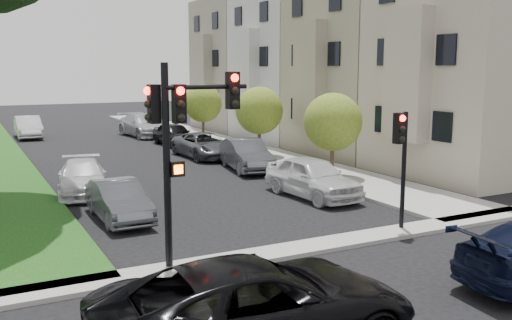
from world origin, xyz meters
name	(u,v)px	position (x,y,z in m)	size (l,w,h in m)	color
ground	(353,273)	(0.00, 0.00, 0.00)	(140.00, 140.00, 0.00)	black
sidewalk_right	(214,141)	(6.75, 24.00, 0.06)	(3.50, 44.00, 0.12)	gray
sidewalk_cross	(308,247)	(0.00, 2.00, 0.06)	(60.00, 1.00, 0.12)	gray
house_a	(475,19)	(12.45, 8.00, 6.93)	(7.70, 7.55, 15.97)	#A59D8B
house_b	(368,29)	(12.45, 15.50, 6.93)	(7.70, 7.55, 15.97)	#9F9484
house_c	(297,36)	(12.45, 23.00, 6.93)	(7.70, 7.55, 15.97)	beige
house_d	(247,40)	(12.45, 30.50, 6.93)	(7.70, 7.55, 15.97)	#AAA797
small_tree_a	(333,122)	(6.20, 9.76, 2.50)	(2.51, 2.51, 3.77)	#4B3927
small_tree_b	(259,111)	(6.20, 16.54, 2.55)	(2.55, 2.55, 3.83)	#4B3927
small_tree_c	(203,103)	(6.20, 24.48, 2.50)	(2.51, 2.51, 3.76)	#4B3927
traffic_signal_main	(181,129)	(-3.41, 2.23, 3.40)	(2.41, 0.62, 4.93)	black
traffic_signal_secondary	(401,149)	(3.30, 2.19, 2.48)	(0.46, 0.37, 3.56)	black
car_cross_near	(257,305)	(-3.72, -2.18, 0.79)	(2.62, 5.69, 1.58)	black
car_parked_0	(313,177)	(3.53, 7.20, 0.76)	(1.80, 4.48, 1.53)	silver
car_parked_1	(246,155)	(3.88, 13.44, 0.73)	(1.55, 4.45, 1.47)	#3F4247
car_parked_2	(204,145)	(3.60, 17.97, 0.67)	(2.23, 4.84, 1.35)	#3F4247
car_parked_3	(175,134)	(3.80, 23.34, 0.71)	(1.67, 4.16, 1.42)	black
car_parked_4	(143,125)	(3.45, 28.95, 0.79)	(2.22, 5.45, 1.58)	#999BA0
car_parked_5	(119,201)	(-3.72, 7.32, 0.63)	(1.34, 3.85, 1.27)	#3F4247
car_parked_6	(82,177)	(-3.99, 11.83, 0.64)	(1.78, 4.38, 1.27)	silver
car_parked_9	(28,127)	(-3.88, 31.72, 0.75)	(1.59, 4.55, 1.50)	silver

